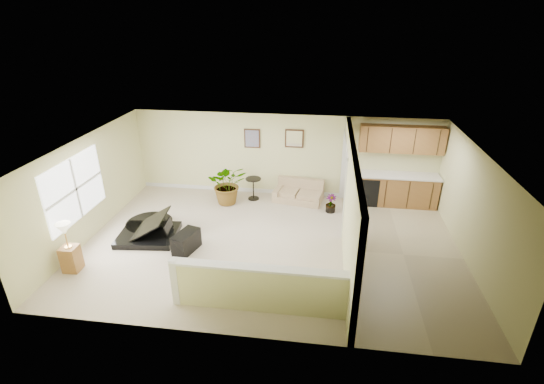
# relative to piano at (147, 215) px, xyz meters

# --- Properties ---
(floor) EXTENTS (9.00, 9.00, 0.00)m
(floor) POSITION_rel_piano_xyz_m (3.11, -0.07, -0.56)
(floor) COLOR beige
(floor) RESTS_ON ground
(back_wall) EXTENTS (9.00, 0.04, 2.50)m
(back_wall) POSITION_rel_piano_xyz_m (3.11, 2.93, 0.69)
(back_wall) COLOR beige
(back_wall) RESTS_ON floor
(front_wall) EXTENTS (9.00, 0.04, 2.50)m
(front_wall) POSITION_rel_piano_xyz_m (3.11, -3.07, 0.69)
(front_wall) COLOR beige
(front_wall) RESTS_ON floor
(left_wall) EXTENTS (0.04, 6.00, 2.50)m
(left_wall) POSITION_rel_piano_xyz_m (-1.39, -0.07, 0.69)
(left_wall) COLOR beige
(left_wall) RESTS_ON floor
(right_wall) EXTENTS (0.04, 6.00, 2.50)m
(right_wall) POSITION_rel_piano_xyz_m (7.61, -0.07, 0.69)
(right_wall) COLOR beige
(right_wall) RESTS_ON floor
(ceiling) EXTENTS (9.00, 6.00, 0.04)m
(ceiling) POSITION_rel_piano_xyz_m (3.11, -0.07, 1.94)
(ceiling) COLOR silver
(ceiling) RESTS_ON back_wall
(kitchen_vinyl) EXTENTS (2.70, 6.00, 0.01)m
(kitchen_vinyl) POSITION_rel_piano_xyz_m (6.26, -0.07, -0.55)
(kitchen_vinyl) COLOR tan
(kitchen_vinyl) RESTS_ON floor
(interior_partition) EXTENTS (0.18, 5.99, 2.50)m
(interior_partition) POSITION_rel_piano_xyz_m (4.91, 0.18, 0.66)
(interior_partition) COLOR beige
(interior_partition) RESTS_ON floor
(pony_half_wall) EXTENTS (3.42, 0.22, 1.00)m
(pony_half_wall) POSITION_rel_piano_xyz_m (3.19, -2.37, -0.04)
(pony_half_wall) COLOR beige
(pony_half_wall) RESTS_ON floor
(left_window) EXTENTS (0.05, 2.15, 1.45)m
(left_window) POSITION_rel_piano_xyz_m (-1.37, -0.57, 0.89)
(left_window) COLOR white
(left_window) RESTS_ON left_wall
(wall_art_left) EXTENTS (0.48, 0.04, 0.58)m
(wall_art_left) POSITION_rel_piano_xyz_m (2.16, 2.90, 1.19)
(wall_art_left) COLOR #3B2415
(wall_art_left) RESTS_ON back_wall
(wall_mirror) EXTENTS (0.55, 0.04, 0.55)m
(wall_mirror) POSITION_rel_piano_xyz_m (3.41, 2.90, 1.24)
(wall_mirror) COLOR #3B2415
(wall_mirror) RESTS_ON back_wall
(kitchen_cabinets) EXTENTS (2.36, 0.65, 2.33)m
(kitchen_cabinets) POSITION_rel_piano_xyz_m (6.30, 2.66, 0.31)
(kitchen_cabinets) COLOR olive
(kitchen_cabinets) RESTS_ON floor
(piano) EXTENTS (1.74, 1.80, 1.33)m
(piano) POSITION_rel_piano_xyz_m (0.00, 0.00, 0.00)
(piano) COLOR black
(piano) RESTS_ON floor
(piano_bench) EXTENTS (0.56, 0.80, 0.48)m
(piano_bench) POSITION_rel_piano_xyz_m (1.19, -0.58, -0.31)
(piano_bench) COLOR black
(piano_bench) RESTS_ON floor
(loveseat) EXTENTS (1.55, 1.04, 0.81)m
(loveseat) POSITION_rel_piano_xyz_m (3.60, 2.54, -0.25)
(loveseat) COLOR tan
(loveseat) RESTS_ON floor
(accent_table) EXTENTS (0.46, 0.46, 0.67)m
(accent_table) POSITION_rel_piano_xyz_m (2.26, 2.42, -0.13)
(accent_table) COLOR black
(accent_table) RESTS_ON floor
(palm_plant) EXTENTS (1.32, 1.22, 1.23)m
(palm_plant) POSITION_rel_piano_xyz_m (1.57, 2.07, 0.05)
(palm_plant) COLOR black
(palm_plant) RESTS_ON floor
(small_plant) EXTENTS (0.34, 0.34, 0.52)m
(small_plant) POSITION_rel_piano_xyz_m (4.56, 1.90, -0.33)
(small_plant) COLOR black
(small_plant) RESTS_ON floor
(lamp_stand) EXTENTS (0.35, 0.35, 1.16)m
(lamp_stand) POSITION_rel_piano_xyz_m (-1.04, -1.65, -0.06)
(lamp_stand) COLOR olive
(lamp_stand) RESTS_ON floor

